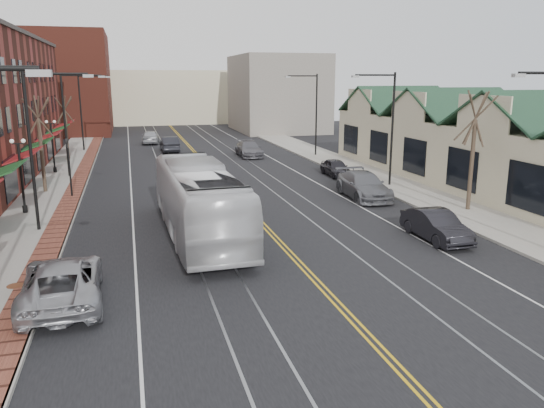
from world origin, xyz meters
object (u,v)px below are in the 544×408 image
parked_suv (62,282)px  parked_car_b (436,225)px  parked_car_d (336,168)px  transit_bus (199,201)px  parked_car_c (363,185)px

parked_suv → parked_car_b: bearing=-171.8°
parked_suv → parked_car_d: parked_suv is taller
transit_bus → parked_suv: transit_bus is taller
transit_bus → parked_car_b: (11.06, -3.76, -1.07)m
parked_car_b → parked_car_c: parked_car_c is taller
parked_suv → transit_bus: bearing=-132.1°
transit_bus → parked_car_d: transit_bus is taller
parked_suv → parked_car_d: size_ratio=1.43×
parked_car_b → parked_car_c: 9.60m
transit_bus → parked_car_c: transit_bus is taller
transit_bus → parked_car_d: bearing=-134.7°
transit_bus → parked_car_d: (12.86, 13.81, -1.12)m
transit_bus → parked_car_c: bearing=-155.1°
parked_suv → parked_car_d: bearing=-134.5°
parked_car_b → parked_car_c: bearing=86.8°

